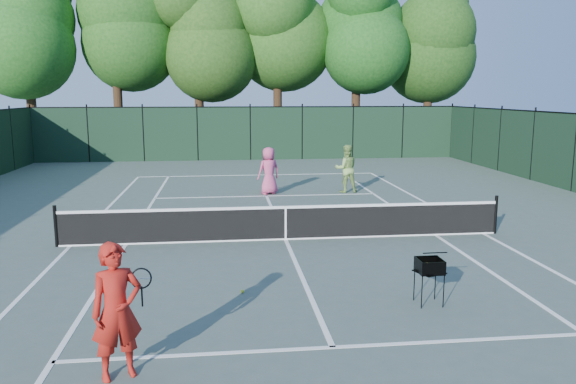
{
  "coord_description": "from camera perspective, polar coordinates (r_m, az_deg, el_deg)",
  "views": [
    {
      "loc": [
        -1.61,
        -14.26,
        3.83
      ],
      "look_at": [
        0.18,
        1.0,
        1.1
      ],
      "focal_mm": 35.0,
      "sensor_mm": 36.0,
      "label": 1
    }
  ],
  "objects": [
    {
      "name": "fence_far",
      "position": [
        32.39,
        -3.84,
        5.92
      ],
      "size": [
        24.0,
        0.05,
        3.0
      ],
      "primitive_type": "cube",
      "color": "black",
      "rests_on": "ground"
    },
    {
      "name": "tree_5",
      "position": [
        39.02,
        14.29,
        15.47
      ],
      "size": [
        5.8,
        5.8,
        12.23
      ],
      "color": "black",
      "rests_on": "ground"
    },
    {
      "name": "tree_3",
      "position": [
        37.1,
        -1.09,
        18.08
      ],
      "size": [
        7.0,
        7.0,
        14.45
      ],
      "color": "black",
      "rests_on": "ground"
    },
    {
      "name": "ball_hopper",
      "position": [
        10.59,
        14.2,
        -7.33
      ],
      "size": [
        0.58,
        0.58,
        0.85
      ],
      "rotation": [
        0.0,
        0.0,
        0.38
      ],
      "color": "black",
      "rests_on": "ground"
    },
    {
      "name": "ground",
      "position": [
        14.85,
        -0.24,
        -4.87
      ],
      "size": [
        90.0,
        90.0,
        0.0
      ],
      "primitive_type": "plane",
      "color": "#46554C",
      "rests_on": "ground"
    },
    {
      "name": "service_line_far",
      "position": [
        21.08,
        -2.2,
        -0.4
      ],
      "size": [
        8.23,
        0.1,
        0.01
      ],
      "primitive_type": "cube",
      "color": "white",
      "rests_on": "ground"
    },
    {
      "name": "loose_ball_midcourt",
      "position": [
        11.06,
        -4.66,
        -10.02
      ],
      "size": [
        0.07,
        0.07,
        0.07
      ],
      "primitive_type": "sphere",
      "color": "#C8E42E",
      "rests_on": "ground"
    },
    {
      "name": "sideline_singles_right",
      "position": [
        15.84,
        14.76,
        -4.25
      ],
      "size": [
        0.1,
        23.77,
        0.01
      ],
      "primitive_type": "cube",
      "color": "white",
      "rests_on": "ground"
    },
    {
      "name": "service_line_near",
      "position": [
        8.89,
        4.57,
        -15.45
      ],
      "size": [
        8.23,
        0.1,
        0.01
      ],
      "primitive_type": "cube",
      "color": "white",
      "rests_on": "ground"
    },
    {
      "name": "player_pink",
      "position": [
        21.35,
        -1.96,
        2.18
      ],
      "size": [
        1.03,
        0.87,
        1.8
      ],
      "rotation": [
        0.0,
        0.0,
        3.54
      ],
      "color": "#CB4777",
      "rests_on": "ground"
    },
    {
      "name": "baseline_far",
      "position": [
        26.48,
        -3.13,
        1.74
      ],
      "size": [
        10.97,
        0.1,
        0.01
      ],
      "primitive_type": "cube",
      "color": "white",
      "rests_on": "ground"
    },
    {
      "name": "tree_1",
      "position": [
        37.14,
        -17.33,
        17.15
      ],
      "size": [
        6.8,
        6.8,
        13.98
      ],
      "color": "black",
      "rests_on": "ground"
    },
    {
      "name": "sideline_doubles_right",
      "position": [
        16.38,
        19.24,
        -4.01
      ],
      "size": [
        0.1,
        23.77,
        0.01
      ],
      "primitive_type": "cube",
      "color": "white",
      "rests_on": "ground"
    },
    {
      "name": "tree_2",
      "position": [
        36.3,
        -9.21,
        16.11
      ],
      "size": [
        6.0,
        6.0,
        12.4
      ],
      "color": "black",
      "rests_on": "ground"
    },
    {
      "name": "sideline_doubles_left",
      "position": [
        15.27,
        -21.25,
        -5.14
      ],
      "size": [
        0.1,
        23.77,
        0.01
      ],
      "primitive_type": "cube",
      "color": "white",
      "rests_on": "ground"
    },
    {
      "name": "center_service_line",
      "position": [
        14.85,
        -0.24,
        -4.86
      ],
      "size": [
        0.1,
        12.8,
        0.01
      ],
      "primitive_type": "cube",
      "color": "white",
      "rests_on": "ground"
    },
    {
      "name": "tree_4",
      "position": [
        37.13,
        7.06,
        16.66
      ],
      "size": [
        6.2,
        6.2,
        12.97
      ],
      "color": "black",
      "rests_on": "ground"
    },
    {
      "name": "tennis_net",
      "position": [
        14.74,
        -0.24,
        -3.08
      ],
      "size": [
        11.69,
        0.09,
        1.06
      ],
      "color": "black",
      "rests_on": "ground"
    },
    {
      "name": "player_green",
      "position": [
        21.86,
        5.93,
        2.38
      ],
      "size": [
        0.91,
        0.71,
        1.85
      ],
      "rotation": [
        0.0,
        0.0,
        3.16
      ],
      "color": "#89B158",
      "rests_on": "ground"
    },
    {
      "name": "coach",
      "position": [
        8.01,
        -17.0,
        -11.48
      ],
      "size": [
        0.82,
        0.9,
        1.89
      ],
      "rotation": [
        0.0,
        0.0,
        0.43
      ],
      "color": "#AE1C13",
      "rests_on": "ground"
    },
    {
      "name": "sideline_singles_left",
      "position": [
        14.98,
        -16.15,
        -5.14
      ],
      "size": [
        0.1,
        23.77,
        0.01
      ],
      "primitive_type": "cube",
      "color": "white",
      "rests_on": "ground"
    },
    {
      "name": "tree_0",
      "position": [
        37.78,
        -25.19,
        15.72
      ],
      "size": [
        6.4,
        6.4,
        13.14
      ],
      "color": "black",
      "rests_on": "ground"
    }
  ]
}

